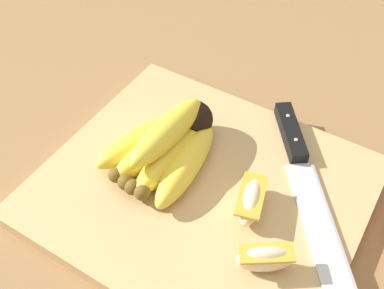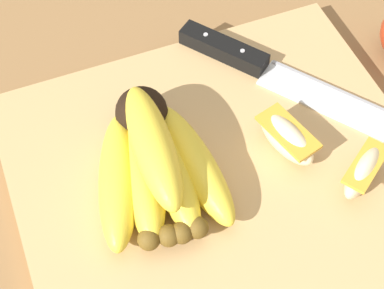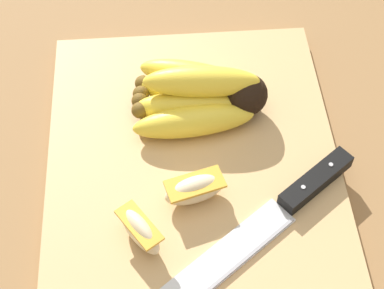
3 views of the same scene
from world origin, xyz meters
TOP-DOWN VIEW (x-y plane):
  - ground_plane at (0.00, 0.00)m, footprint 6.00×6.00m
  - cutting_board at (0.02, -0.01)m, footprint 0.38×0.33m
  - banana_bunch at (0.08, -0.02)m, footprint 0.13×0.16m
  - chefs_knife at (-0.07, -0.10)m, footprint 0.19×0.24m
  - apple_wedge_near at (-0.05, -0.01)m, footprint 0.04×0.07m
  - apple_wedge_middle at (-0.09, 0.05)m, footprint 0.06×0.05m

SIDE VIEW (x-z plane):
  - ground_plane at x=0.00m, z-range 0.00..0.00m
  - cutting_board at x=0.02m, z-range 0.00..0.02m
  - chefs_knife at x=-0.07m, z-range 0.02..0.04m
  - apple_wedge_near at x=-0.05m, z-range 0.02..0.05m
  - apple_wedge_middle at x=-0.09m, z-range 0.02..0.06m
  - banana_bunch at x=0.08m, z-range 0.01..0.08m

